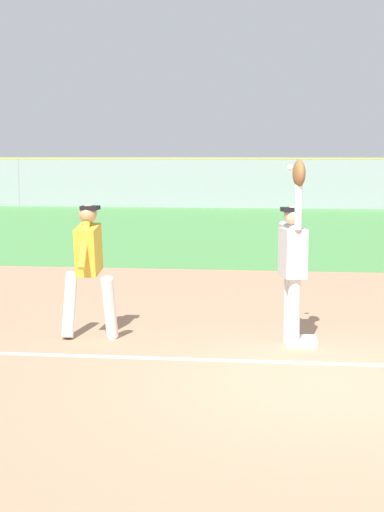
{
  "coord_description": "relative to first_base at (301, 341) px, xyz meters",
  "views": [
    {
      "loc": [
        -0.41,
        -7.75,
        2.34
      ],
      "look_at": [
        -1.61,
        1.89,
        1.05
      ],
      "focal_mm": 53.73,
      "sensor_mm": 36.0,
      "label": 1
    }
  ],
  "objects": [
    {
      "name": "parked_car_green",
      "position": [
        0.37,
        27.65,
        0.63
      ],
      "size": [
        4.56,
        2.43,
        1.25
      ],
      "rotation": [
        0.0,
        0.0,
        -0.09
      ],
      "color": "#1E6B33",
      "rests_on": "ground_plane"
    },
    {
      "name": "parked_car_tan",
      "position": [
        -6.33,
        28.1,
        0.63
      ],
      "size": [
        4.52,
        2.36,
        1.25
      ],
      "rotation": [
        0.0,
        0.0,
        -0.07
      ],
      "color": "tan",
      "rests_on": "ground_plane"
    },
    {
      "name": "ground_plane",
      "position": [
        0.21,
        -1.63,
        -0.04
      ],
      "size": [
        78.56,
        78.56,
        0.0
      ],
      "primitive_type": "plane",
      "color": "tan"
    },
    {
      "name": "outfield_fence",
      "position": [
        0.21,
        24.3,
        1.06
      ],
      "size": [
        50.18,
        0.08,
        2.21
      ],
      "color": "#93999E",
      "rests_on": "ground_plane"
    },
    {
      "name": "baseball",
      "position": [
        -0.17,
        0.07,
        2.14
      ],
      "size": [
        0.07,
        0.07,
        0.07
      ],
      "primitive_type": "sphere",
      "color": "white"
    },
    {
      "name": "outfield_grass",
      "position": [
        0.21,
        15.18,
        -0.04
      ],
      "size": [
        50.1,
        18.24,
        0.01
      ],
      "primitive_type": "cube",
      "color": "#4C8C47",
      "rests_on": "ground_plane"
    },
    {
      "name": "runner",
      "position": [
        -2.68,
        -0.06,
        0.96
      ],
      "size": [
        0.72,
        0.84,
        1.72
      ],
      "rotation": [
        0.0,
        0.0,
        0.02
      ],
      "color": "white",
      "rests_on": "ground_plane"
    },
    {
      "name": "first_base",
      "position": [
        0.0,
        0.0,
        0.0
      ],
      "size": [
        0.39,
        0.39,
        0.08
      ],
      "primitive_type": "cube",
      "rotation": [
        0.0,
        0.0,
        0.03
      ],
      "color": "white",
      "rests_on": "ground_plane"
    },
    {
      "name": "fielder",
      "position": [
        -0.12,
        -0.05,
        1.08
      ],
      "size": [
        0.36,
        0.89,
        2.28
      ],
      "rotation": [
        0.0,
        0.0,
        3.4
      ],
      "color": "silver",
      "rests_on": "ground_plane"
    }
  ]
}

